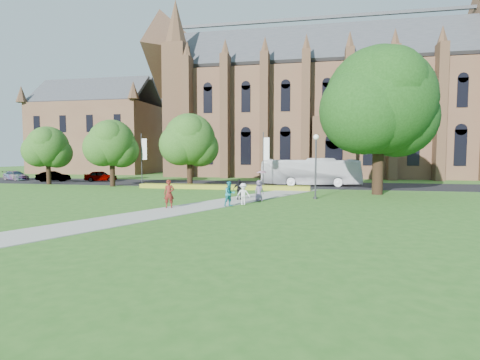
% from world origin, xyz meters
% --- Properties ---
extents(ground, '(160.00, 160.00, 0.00)m').
position_xyz_m(ground, '(0.00, 0.00, 0.00)').
color(ground, '#2D621D').
rests_on(ground, ground).
extents(road, '(160.00, 10.00, 0.02)m').
position_xyz_m(road, '(0.00, 20.00, 0.01)').
color(road, black).
rests_on(road, ground).
extents(footpath, '(15.58, 28.54, 0.04)m').
position_xyz_m(footpath, '(0.00, 1.00, 0.02)').
color(footpath, '#B2B2A8').
rests_on(footpath, ground).
extents(flower_hedge, '(18.00, 1.40, 0.45)m').
position_xyz_m(flower_hedge, '(-2.00, 13.20, 0.23)').
color(flower_hedge, gold).
rests_on(flower_hedge, ground).
extents(cathedral, '(52.60, 18.25, 28.00)m').
position_xyz_m(cathedral, '(10.00, 39.73, 12.98)').
color(cathedral, brown).
rests_on(cathedral, ground).
extents(building_west, '(22.00, 14.00, 18.30)m').
position_xyz_m(building_west, '(-34.00, 42.00, 9.21)').
color(building_west, brown).
rests_on(building_west, ground).
extents(streetlamp, '(0.44, 0.44, 5.24)m').
position_xyz_m(streetlamp, '(7.50, 6.50, 3.30)').
color(streetlamp, '#38383D').
rests_on(streetlamp, ground).
extents(large_tree, '(9.60, 9.60, 13.20)m').
position_xyz_m(large_tree, '(13.00, 11.00, 8.37)').
color(large_tree, '#332114').
rests_on(large_tree, ground).
extents(street_tree_0, '(5.20, 5.20, 7.50)m').
position_xyz_m(street_tree_0, '(-15.00, 14.00, 4.87)').
color(street_tree_0, '#332114').
rests_on(street_tree_0, ground).
extents(street_tree_1, '(5.60, 5.60, 8.05)m').
position_xyz_m(street_tree_1, '(-6.00, 14.50, 5.22)').
color(street_tree_1, '#332114').
rests_on(street_tree_1, ground).
extents(street_tree_2, '(4.80, 4.80, 6.95)m').
position_xyz_m(street_tree_2, '(-24.00, 15.00, 4.53)').
color(street_tree_2, '#332114').
rests_on(street_tree_2, ground).
extents(banner_pole_0, '(0.70, 0.10, 6.00)m').
position_xyz_m(banner_pole_0, '(2.11, 15.20, 3.39)').
color(banner_pole_0, '#38383D').
rests_on(banner_pole_0, ground).
extents(banner_pole_1, '(0.70, 0.10, 6.00)m').
position_xyz_m(banner_pole_1, '(-11.89, 15.20, 3.39)').
color(banner_pole_1, '#38383D').
rests_on(banner_pole_1, ground).
extents(tour_coach, '(11.45, 3.29, 3.15)m').
position_xyz_m(tour_coach, '(6.92, 19.05, 1.60)').
color(tour_coach, white).
rests_on(tour_coach, road).
extents(car_0, '(4.43, 2.84, 1.40)m').
position_xyz_m(car_0, '(-20.46, 20.45, 0.72)').
color(car_0, gray).
rests_on(car_0, road).
extents(car_1, '(4.30, 2.68, 1.34)m').
position_xyz_m(car_1, '(-26.57, 19.09, 0.69)').
color(car_1, gray).
rests_on(car_1, road).
extents(car_2, '(4.68, 3.12, 1.26)m').
position_xyz_m(car_2, '(-33.43, 20.28, 0.65)').
color(car_2, gray).
rests_on(car_2, road).
extents(pedestrian_0, '(0.79, 0.62, 1.91)m').
position_xyz_m(pedestrian_0, '(-2.15, -0.93, 0.99)').
color(pedestrian_0, maroon).
rests_on(pedestrian_0, footpath).
extents(pedestrian_1, '(1.07, 1.05, 1.73)m').
position_xyz_m(pedestrian_1, '(1.68, 0.58, 0.91)').
color(pedestrian_1, teal).
rests_on(pedestrian_1, footpath).
extents(pedestrian_2, '(1.12, 0.83, 1.54)m').
position_xyz_m(pedestrian_2, '(2.45, 1.55, 0.81)').
color(pedestrian_2, white).
rests_on(pedestrian_2, footpath).
extents(pedestrian_3, '(0.99, 0.54, 1.60)m').
position_xyz_m(pedestrian_3, '(1.54, 4.51, 0.84)').
color(pedestrian_3, black).
rests_on(pedestrian_3, footpath).
extents(pedestrian_4, '(0.92, 0.91, 1.60)m').
position_xyz_m(pedestrian_4, '(3.25, 3.90, 0.84)').
color(pedestrian_4, slate).
rests_on(pedestrian_4, footpath).
extents(parasol, '(0.87, 0.87, 0.65)m').
position_xyz_m(parasol, '(3.43, 4.00, 1.97)').
color(parasol, '#CA8FAB').
rests_on(parasol, pedestrian_4).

